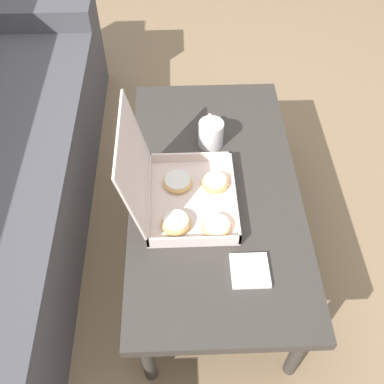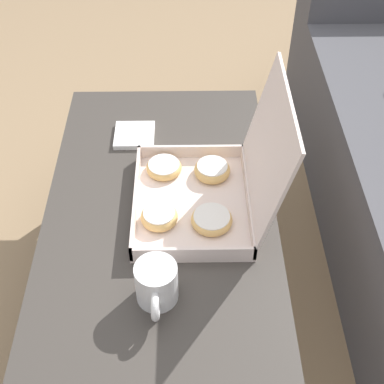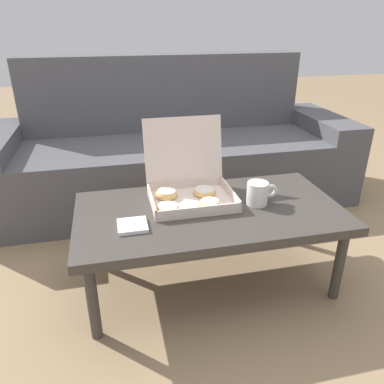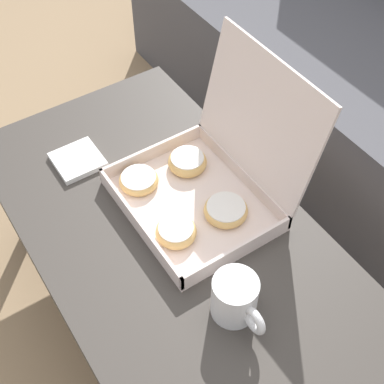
# 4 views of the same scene
# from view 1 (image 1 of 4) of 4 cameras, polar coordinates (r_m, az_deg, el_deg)

# --- Properties ---
(ground_plane) EXTENTS (12.00, 12.00, 0.00)m
(ground_plane) POSITION_cam_1_polar(r_m,az_deg,el_deg) (1.91, -2.93, -6.91)
(ground_plane) COLOR #937756
(coffee_table) EXTENTS (1.16, 0.60, 0.39)m
(coffee_table) POSITION_cam_1_polar(r_m,az_deg,el_deg) (1.63, 2.85, -0.18)
(coffee_table) COLOR #3D3833
(coffee_table) RESTS_ON ground_plane
(pastry_box) EXTENTS (0.37, 0.37, 0.34)m
(pastry_box) POSITION_cam_1_polar(r_m,az_deg,el_deg) (1.50, -1.49, -0.09)
(pastry_box) COLOR silver
(pastry_box) RESTS_ON coffee_table
(coffee_mug) EXTENTS (0.14, 0.09, 0.10)m
(coffee_mug) POSITION_cam_1_polar(r_m,az_deg,el_deg) (1.71, 2.41, 7.51)
(coffee_mug) COLOR white
(coffee_mug) RESTS_ON coffee_table
(napkin_stack) EXTENTS (0.12, 0.12, 0.02)m
(napkin_stack) POSITION_cam_1_polar(r_m,az_deg,el_deg) (1.41, 7.36, -9.86)
(napkin_stack) COLOR white
(napkin_stack) RESTS_ON coffee_table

